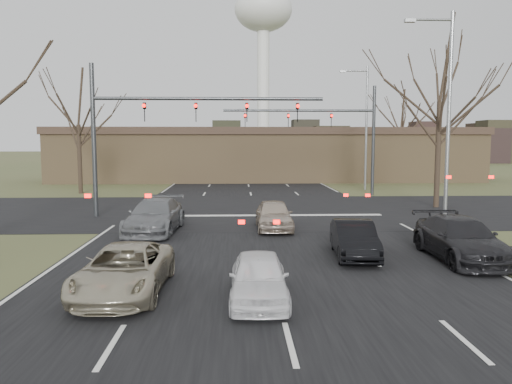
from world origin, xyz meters
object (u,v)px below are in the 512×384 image
at_px(mast_arm_far, 336,127).
at_px(streetlight_right_near, 445,107).
at_px(car_grey_ahead, 155,216).
at_px(car_silver_ahead, 274,215).
at_px(mast_arm_near, 156,120).
at_px(car_black_hatch, 354,239).
at_px(building, 266,154).
at_px(car_silver_suv, 124,270).
at_px(car_charcoal_sedan, 461,239).
at_px(water_tower, 263,19).
at_px(car_white_sedan, 259,277).
at_px(streetlight_right_far, 364,121).

bearing_deg(mast_arm_far, streetlight_right_near, -78.53).
relative_size(car_grey_ahead, car_silver_ahead, 1.28).
height_order(mast_arm_near, mast_arm_far, same).
xyz_separation_m(mast_arm_far, car_black_hatch, (-3.18, -19.66, -4.39)).
height_order(building, car_silver_suv, building).
xyz_separation_m(mast_arm_near, car_grey_ahead, (0.59, -4.66, -4.34)).
xyz_separation_m(car_silver_suv, car_black_hatch, (7.00, 3.89, -0.01)).
xyz_separation_m(streetlight_right_near, car_charcoal_sedan, (-2.32, -7.18, -4.87)).
distance_m(building, water_tower, 88.41).
bearing_deg(building, streetlight_right_near, -76.31).
relative_size(building, water_tower, 0.95).
bearing_deg(car_white_sedan, car_black_hatch, 54.18).
distance_m(car_white_sedan, car_grey_ahead, 10.48).
bearing_deg(building, mast_arm_near, -106.13).
xyz_separation_m(car_white_sedan, car_charcoal_sedan, (7.00, 4.10, 0.10)).
distance_m(mast_arm_far, car_grey_ahead, 18.72).
xyz_separation_m(streetlight_right_far, car_black_hatch, (-6.32, -23.66, -4.96)).
xyz_separation_m(streetlight_right_far, car_white_sedan, (-9.82, -28.29, -4.98)).
height_order(streetlight_right_far, car_black_hatch, streetlight_right_far).
bearing_deg(car_silver_ahead, building, 87.40).
xyz_separation_m(car_grey_ahead, car_silver_ahead, (5.27, 0.50, -0.06)).
bearing_deg(streetlight_right_near, mast_arm_near, 167.95).
xyz_separation_m(building, car_white_sedan, (-2.50, -39.29, -2.06)).
height_order(car_silver_suv, car_black_hatch, car_silver_suv).
bearing_deg(car_charcoal_sedan, car_grey_ahead, 154.20).
bearing_deg(car_charcoal_sedan, streetlight_right_far, 83.91).
bearing_deg(car_charcoal_sedan, water_tower, 90.81).
height_order(car_white_sedan, car_charcoal_sedan, car_charcoal_sedan).
height_order(car_white_sedan, car_black_hatch, car_black_hatch).
height_order(streetlight_right_near, car_silver_ahead, streetlight_right_near).
xyz_separation_m(car_silver_suv, car_charcoal_sedan, (10.50, 3.37, 0.08)).
height_order(building, water_tower, water_tower).
distance_m(water_tower, mast_arm_far, 101.67).
distance_m(car_silver_suv, car_charcoal_sedan, 11.03).
xyz_separation_m(mast_arm_near, car_silver_ahead, (5.86, -4.16, -4.40)).
bearing_deg(car_silver_suv, mast_arm_near, 96.29).
bearing_deg(car_charcoal_sedan, car_silver_suv, -161.64).
xyz_separation_m(car_silver_suv, car_grey_ahead, (-0.64, 8.89, 0.10)).
relative_size(building, car_silver_suv, 9.30).
distance_m(car_silver_suv, car_grey_ahead, 8.92).
relative_size(car_white_sedan, car_grey_ahead, 0.71).
bearing_deg(streetlight_right_near, car_black_hatch, -131.16).
distance_m(water_tower, car_silver_suv, 125.88).
distance_m(streetlight_right_near, car_white_sedan, 15.46).
relative_size(water_tower, car_white_sedan, 12.44).
bearing_deg(car_grey_ahead, car_white_sedan, -62.91).
relative_size(mast_arm_far, car_silver_ahead, 2.83).
bearing_deg(water_tower, mast_arm_far, -89.89).
bearing_deg(mast_arm_far, mast_arm_near, -138.78).
xyz_separation_m(streetlight_right_near, car_grey_ahead, (-13.46, -1.66, -4.86)).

